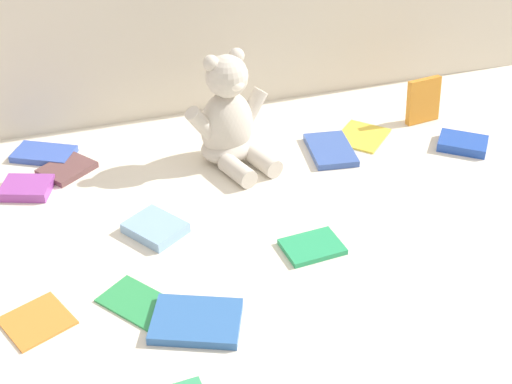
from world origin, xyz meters
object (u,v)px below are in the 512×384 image
Objects in this scene: teddy_bear at (229,122)px; book_case_9 at (37,320)px; book_case_11 at (196,321)px; book_case_10 at (44,154)px; book_case_12 at (141,304)px; book_case_7 at (331,150)px; book_case_1 at (27,188)px; book_case_0 at (312,247)px; book_case_6 at (423,101)px; book_case_5 at (463,143)px; book_case_13 at (67,169)px; book_case_2 at (362,135)px; book_case_4 at (155,228)px.

teddy_bear is 0.58m from book_case_9.
book_case_11 reaches higher than book_case_9.
book_case_10 is 0.54m from book_case_12.
book_case_10 is at bearing 40.46° from book_case_11.
book_case_7 is at bearing 179.61° from book_case_12.
book_case_1 is 0.43m from book_case_12.
book_case_10 is at bearing -178.14° from book_case_1.
book_case_0 is at bearing 73.59° from book_case_1.
book_case_6 is at bearing -14.81° from teddy_bear.
teddy_bear is 0.51m from book_case_11.
book_case_1 is 1.00× the size of book_case_9.
book_case_5 reaches higher than book_case_11.
book_case_11 is (0.24, -0.08, 0.00)m from book_case_9.
book_case_5 is at bearing -30.63° from teddy_bear.
book_case_1 is 0.69× the size of book_case_7.
book_case_13 is (-0.39, 0.40, 0.00)m from book_case_0.
book_case_9 is 0.69× the size of book_case_12.
book_case_7 reaches higher than book_case_0.
book_case_5 reaches higher than book_case_9.
book_case_2 is at bearing -24.80° from book_case_11.
book_case_4 reaches higher than book_case_9.
book_case_6 is 0.84× the size of book_case_10.
book_case_10 and book_case_11 have the same top height.
book_case_0 is at bearing -99.24° from teddy_bear.
book_case_7 is at bearing 105.53° from book_case_1.
teddy_bear is at bearing 44.27° from book_case_13.
book_case_11 is (0.01, -0.25, -0.00)m from book_case_4.
book_case_5 reaches higher than book_case_7.
book_case_6 is at bearing 173.07° from book_case_12.
book_case_13 is at bearing 116.80° from book_case_5.
book_case_0 is 0.56m from book_case_6.
book_case_7 is (0.64, -0.04, -0.00)m from book_case_1.
book_case_13 is (0.04, -0.07, -0.00)m from book_case_10.
book_case_7 is 1.37× the size of book_case_13.
book_case_9 is at bearing 73.27° from book_case_2.
teddy_bear reaches higher than book_case_6.
book_case_0 is 0.48m from book_case_9.
book_case_5 reaches higher than book_case_2.
book_case_6 is 0.83m from book_case_11.
book_case_6 is at bearing 48.78° from book_case_5.
teddy_bear reaches higher than book_case_10.
book_case_6 is 0.77× the size of book_case_7.
book_case_6 is (0.17, 0.03, 0.05)m from book_case_2.
book_case_2 is at bearing 98.38° from book_case_5.
book_case_10 is at bearing -142.08° from book_case_0.
book_case_12 is at bearing 41.49° from book_case_1.
teddy_bear is 0.32m from book_case_2.
book_case_0 is 0.75× the size of book_case_7.
book_case_7 is 0.58m from book_case_11.
book_case_0 is at bearing 155.36° from book_case_5.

